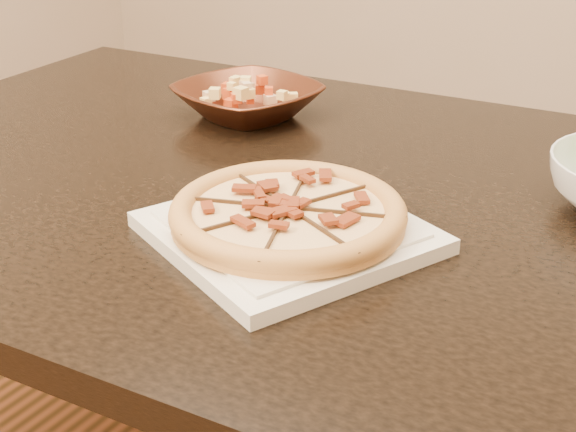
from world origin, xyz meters
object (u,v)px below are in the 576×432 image
(dining_table, at_px, (299,245))
(bronze_bowl, at_px, (248,101))
(pizza, at_px, (288,213))
(plate, at_px, (288,231))

(dining_table, height_order, bronze_bowl, bronze_bowl)
(pizza, height_order, bronze_bowl, bronze_bowl)
(dining_table, bearing_deg, bronze_bowl, 138.96)
(plate, bearing_deg, pizza, 103.49)
(dining_table, xyz_separation_m, pizza, (0.08, -0.15, 0.13))
(plate, distance_m, bronze_bowl, 0.45)
(plate, bearing_deg, bronze_bowl, 130.76)
(pizza, bearing_deg, dining_table, 117.31)
(plate, distance_m, pizza, 0.02)
(plate, relative_size, pizza, 1.33)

